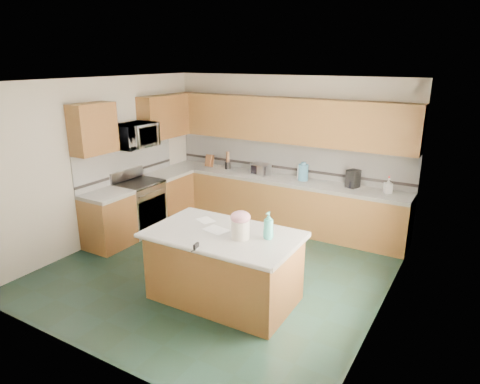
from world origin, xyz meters
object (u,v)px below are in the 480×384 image
Objects in this scene: treat_jar at (240,229)px; toaster_oven at (261,169)px; knife_block at (209,161)px; island_top at (224,235)px; soap_bottle_island at (268,225)px; coffee_maker at (353,179)px; island_base at (224,268)px.

treat_jar is 0.68× the size of toaster_oven.
treat_jar is 0.97× the size of knife_block.
island_top is 5.52× the size of toaster_oven.
knife_block is 1.15m from toaster_oven.
soap_bottle_island reaches higher than coffee_maker.
island_top is 2.85m from toaster_oven.
coffee_maker is at bearing -2.09° from knife_block.
soap_bottle_island is at bearing -47.33° from knife_block.
treat_jar reaches higher than toaster_oven.
knife_block is (-2.32, 2.74, 0.00)m from treat_jar.
toaster_oven is at bearing -2.69° from knife_block.
soap_bottle_island is at bearing -43.47° from toaster_oven.
treat_jar is at bearing -10.19° from island_base.
knife_block is at bearing 130.00° from treat_jar.
toaster_oven is at bearing 112.96° from treat_jar.
soap_bottle_island is at bearing -76.24° from coffee_maker.
knife_block is 0.80× the size of coffee_maker.
coffee_maker is at bearing 88.44° from soap_bottle_island.
soap_bottle_island is (0.55, 0.12, 0.20)m from island_top.
coffee_maker reaches higher than toaster_oven.
soap_bottle_island is 3.67m from knife_block.
toaster_oven is at bearing -159.75° from coffee_maker.
coffee_maker is at bearing 78.67° from treat_jar.
soap_bottle_island is at bearing 28.73° from treat_jar.
soap_bottle_island is 2.62m from coffee_maker.
soap_bottle_island is 1.40× the size of knife_block.
treat_jar is 3.59m from knife_block.
island_top is 5.59× the size of soap_bottle_island.
soap_bottle_island reaches higher than island_top.
treat_jar is (0.26, -0.04, 0.15)m from island_top.
knife_block is (-2.61, 2.58, -0.05)m from soap_bottle_island.
island_base is 0.66m from treat_jar.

